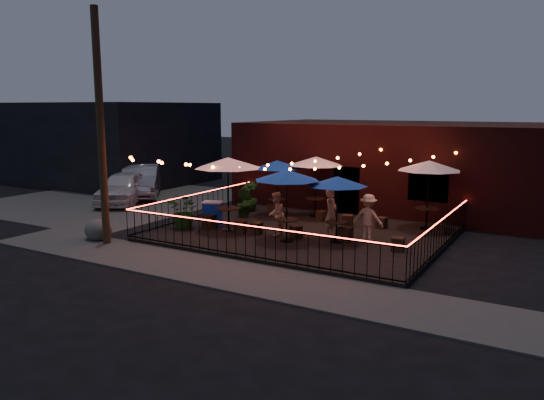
# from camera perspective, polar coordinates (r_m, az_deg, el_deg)

# --- Properties ---
(ground) EXTENTS (110.00, 110.00, 0.00)m
(ground) POSITION_cam_1_polar(r_m,az_deg,el_deg) (18.15, 0.61, -5.17)
(ground) COLOR black
(ground) RESTS_ON ground
(patio) EXTENTS (10.00, 8.00, 0.15)m
(patio) POSITION_cam_1_polar(r_m,az_deg,el_deg) (19.84, 3.48, -3.65)
(patio) COLOR black
(patio) RESTS_ON ground
(sidewalk) EXTENTS (18.00, 2.50, 0.05)m
(sidewalk) POSITION_cam_1_polar(r_m,az_deg,el_deg) (15.52, -5.40, -7.76)
(sidewalk) COLOR #3D3B38
(sidewalk) RESTS_ON ground
(parking_lot) EXTENTS (11.00, 12.00, 0.02)m
(parking_lot) POSITION_cam_1_polar(r_m,az_deg,el_deg) (28.62, -16.55, 0.04)
(parking_lot) COLOR #3D3B38
(parking_lot) RESTS_ON ground
(brick_building) EXTENTS (14.00, 8.00, 4.00)m
(brick_building) POSITION_cam_1_polar(r_m,az_deg,el_deg) (26.50, 13.32, 3.76)
(brick_building) COLOR #37100F
(brick_building) RESTS_ON ground
(background_building) EXTENTS (12.00, 9.00, 5.00)m
(background_building) POSITION_cam_1_polar(r_m,az_deg,el_deg) (36.10, -17.53, 5.95)
(background_building) COLOR black
(background_building) RESTS_ON ground
(utility_pole) EXTENTS (0.26, 0.26, 8.00)m
(utility_pole) POSITION_cam_1_polar(r_m,az_deg,el_deg) (18.92, -17.94, 7.25)
(utility_pole) COLOR #3E2E19
(utility_pole) RESTS_ON ground
(fence_front) EXTENTS (10.00, 0.04, 1.04)m
(fence_front) POSITION_cam_1_polar(r_m,az_deg,el_deg) (16.33, -2.87, -4.50)
(fence_front) COLOR black
(fence_front) RESTS_ON patio
(fence_left) EXTENTS (0.04, 8.00, 1.04)m
(fence_left) POSITION_cam_1_polar(r_m,az_deg,el_deg) (22.36, -8.01, -0.63)
(fence_left) COLOR black
(fence_left) RESTS_ON patio
(fence_right) EXTENTS (0.04, 8.00, 1.04)m
(fence_right) POSITION_cam_1_polar(r_m,az_deg,el_deg) (18.08, 17.81, -3.55)
(fence_right) COLOR black
(fence_right) RESTS_ON patio
(festoon_lights) EXTENTS (10.02, 8.72, 1.32)m
(festoon_lights) POSITION_cam_1_polar(r_m,az_deg,el_deg) (19.62, 0.52, 3.47)
(festoon_lights) COLOR orange
(festoon_lights) RESTS_ON ground
(cafe_table_0) EXTENTS (2.63, 2.63, 2.75)m
(cafe_table_0) POSITION_cam_1_polar(r_m,az_deg,el_deg) (19.71, -4.77, 3.90)
(cafe_table_0) COLOR black
(cafe_table_0) RESTS_ON patio
(cafe_table_1) EXTENTS (2.45, 2.45, 2.37)m
(cafe_table_1) POSITION_cam_1_polar(r_m,az_deg,el_deg) (22.39, 0.57, 3.76)
(cafe_table_1) COLOR black
(cafe_table_1) RESTS_ON patio
(cafe_table_2) EXTENTS (2.70, 2.70, 2.49)m
(cafe_table_2) POSITION_cam_1_polar(r_m,az_deg,el_deg) (18.01, 1.61, 2.59)
(cafe_table_2) COLOR black
(cafe_table_2) RESTS_ON patio
(cafe_table_3) EXTENTS (2.67, 2.67, 2.55)m
(cafe_table_3) POSITION_cam_1_polar(r_m,az_deg,el_deg) (22.31, 4.76, 4.11)
(cafe_table_3) COLOR black
(cafe_table_3) RESTS_ON patio
(cafe_table_4) EXTENTS (2.66, 2.66, 2.28)m
(cafe_table_4) POSITION_cam_1_polar(r_m,az_deg,el_deg) (18.07, 7.04, 1.92)
(cafe_table_4) COLOR black
(cafe_table_4) RESTS_ON patio
(cafe_table_5) EXTENTS (2.82, 2.82, 2.62)m
(cafe_table_5) POSITION_cam_1_polar(r_m,az_deg,el_deg) (20.73, 16.55, 3.47)
(cafe_table_5) COLOR black
(cafe_table_5) RESTS_ON patio
(bistro_chair_0) EXTENTS (0.45, 0.45, 0.50)m
(bistro_chair_0) POSITION_cam_1_polar(r_m,az_deg,el_deg) (20.54, -6.79, -2.29)
(bistro_chair_0) COLOR black
(bistro_chair_0) RESTS_ON patio
(bistro_chair_1) EXTENTS (0.45, 0.45, 0.48)m
(bistro_chair_1) POSITION_cam_1_polar(r_m,az_deg,el_deg) (19.59, -3.43, -2.88)
(bistro_chair_1) COLOR black
(bistro_chair_1) RESTS_ON patio
(bistro_chair_2) EXTENTS (0.46, 0.46, 0.42)m
(bistro_chair_2) POSITION_cam_1_polar(r_m,az_deg,el_deg) (22.93, -2.99, -1.05)
(bistro_chair_2) COLOR black
(bistro_chair_2) RESTS_ON patio
(bistro_chair_3) EXTENTS (0.50, 0.50, 0.52)m
(bistro_chair_3) POSITION_cam_1_polar(r_m,az_deg,el_deg) (22.57, 0.21, -1.09)
(bistro_chair_3) COLOR black
(bistro_chair_3) RESTS_ON patio
(bistro_chair_4) EXTENTS (0.41, 0.41, 0.45)m
(bistro_chair_4) POSITION_cam_1_polar(r_m,az_deg,el_deg) (19.34, -1.69, -3.07)
(bistro_chair_4) COLOR black
(bistro_chair_4) RESTS_ON patio
(bistro_chair_5) EXTENTS (0.47, 0.47, 0.42)m
(bistro_chair_5) POSITION_cam_1_polar(r_m,az_deg,el_deg) (18.92, 2.58, -3.42)
(bistro_chair_5) COLOR black
(bistro_chair_5) RESTS_ON patio
(bistro_chair_6) EXTENTS (0.46, 0.46, 0.43)m
(bistro_chair_6) POSITION_cam_1_polar(r_m,az_deg,el_deg) (21.67, 5.35, -1.72)
(bistro_chair_6) COLOR black
(bistro_chair_6) RESTS_ON patio
(bistro_chair_7) EXTENTS (0.49, 0.49, 0.47)m
(bistro_chair_7) POSITION_cam_1_polar(r_m,az_deg,el_deg) (20.77, 8.12, -2.24)
(bistro_chair_7) COLOR black
(bistro_chair_7) RESTS_ON patio
(bistro_chair_8) EXTENTS (0.45, 0.45, 0.50)m
(bistro_chair_8) POSITION_cam_1_polar(r_m,az_deg,el_deg) (18.50, 7.88, -3.69)
(bistro_chair_8) COLOR black
(bistro_chair_8) RESTS_ON patio
(bistro_chair_9) EXTENTS (0.44, 0.44, 0.46)m
(bistro_chair_9) POSITION_cam_1_polar(r_m,az_deg,el_deg) (17.60, 13.40, -4.65)
(bistro_chair_9) COLOR black
(bistro_chair_9) RESTS_ON patio
(bistro_chair_10) EXTENTS (0.40, 0.40, 0.43)m
(bistro_chair_10) POSITION_cam_1_polar(r_m,az_deg,el_deg) (20.75, 11.70, -2.42)
(bistro_chair_10) COLOR black
(bistro_chair_10) RESTS_ON patio
(bistro_chair_11) EXTENTS (0.38, 0.38, 0.40)m
(bistro_chair_11) POSITION_cam_1_polar(r_m,az_deg,el_deg) (20.28, 17.58, -3.00)
(bistro_chair_11) COLOR black
(bistro_chair_11) RESTS_ON patio
(patron_a) EXTENTS (0.43, 0.64, 1.73)m
(patron_a) POSITION_cam_1_polar(r_m,az_deg,el_deg) (18.97, 6.39, -1.42)
(patron_a) COLOR #E0AB8F
(patron_a) RESTS_ON patio
(patron_b) EXTENTS (0.74, 0.87, 1.58)m
(patron_b) POSITION_cam_1_polar(r_m,az_deg,el_deg) (19.11, 0.43, -1.50)
(patron_b) COLOR beige
(patron_b) RESTS_ON patio
(patron_c) EXTENTS (1.06, 0.61, 1.63)m
(patron_c) POSITION_cam_1_polar(r_m,az_deg,el_deg) (18.64, 10.32, -1.87)
(patron_c) COLOR #D9AD8B
(patron_c) RESTS_ON patio
(potted_shrub_a) EXTENTS (1.27, 1.12, 1.37)m
(potted_shrub_a) POSITION_cam_1_polar(r_m,az_deg,el_deg) (20.46, -9.34, -1.17)
(potted_shrub_a) COLOR #0E370E
(potted_shrub_a) RESTS_ON patio
(potted_shrub_b) EXTENTS (0.81, 0.73, 1.24)m
(potted_shrub_b) POSITION_cam_1_polar(r_m,az_deg,el_deg) (22.32, -3.03, -0.29)
(potted_shrub_b) COLOR #193E0E
(potted_shrub_b) RESTS_ON patio
(potted_shrub_c) EXTENTS (0.86, 0.86, 1.30)m
(potted_shrub_c) POSITION_cam_1_polar(r_m,az_deg,el_deg) (23.70, -2.44, 0.40)
(potted_shrub_c) COLOR #10340A
(potted_shrub_c) RESTS_ON patio
(cooler) EXTENTS (0.87, 0.76, 0.96)m
(cooler) POSITION_cam_1_polar(r_m,az_deg,el_deg) (20.82, -6.42, -1.45)
(cooler) COLOR #0D2FBF
(cooler) RESTS_ON patio
(boulder) EXTENTS (1.21, 1.14, 0.75)m
(boulder) POSITION_cam_1_polar(r_m,az_deg,el_deg) (20.03, -18.19, -3.12)
(boulder) COLOR #4F4E49
(boulder) RESTS_ON ground
(car_white) EXTENTS (3.88, 5.02, 1.60)m
(car_white) POSITION_cam_1_polar(r_m,az_deg,el_deg) (27.30, -15.65, 1.30)
(car_white) COLOR silver
(car_white) RESTS_ON ground
(car_silver) EXTENTS (4.66, 5.19, 1.71)m
(car_silver) POSITION_cam_1_polar(r_m,az_deg,el_deg) (29.13, -13.91, 2.01)
(car_silver) COLOR gray
(car_silver) RESTS_ON ground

